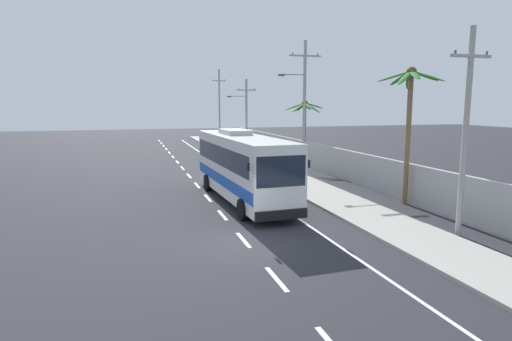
% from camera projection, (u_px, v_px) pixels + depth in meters
% --- Properties ---
extents(ground_plane, '(160.00, 160.00, 0.00)m').
position_uv_depth(ground_plane, '(247.00, 244.00, 17.04)').
color(ground_plane, '#28282D').
extents(sidewalk_kerb, '(3.20, 90.00, 0.14)m').
position_uv_depth(sidewalk_kerb, '(307.00, 187.00, 28.40)').
color(sidewalk_kerb, '#A8A399').
rests_on(sidewalk_kerb, ground).
extents(lane_markings, '(3.51, 71.67, 0.01)m').
position_uv_depth(lane_markings, '(221.00, 179.00, 31.79)').
color(lane_markings, white).
rests_on(lane_markings, ground).
extents(boundary_wall, '(0.24, 60.00, 2.18)m').
position_uv_depth(boundary_wall, '(332.00, 161.00, 33.10)').
color(boundary_wall, '#B2B2AD').
rests_on(boundary_wall, ground).
extents(coach_bus_foreground, '(3.34, 11.65, 3.96)m').
position_uv_depth(coach_bus_foreground, '(242.00, 165.00, 24.30)').
color(coach_bus_foreground, silver).
rests_on(coach_bus_foreground, ground).
extents(motorcycle_beside_bus, '(0.56, 1.96, 1.61)m').
position_uv_depth(motorcycle_beside_bus, '(243.00, 165.00, 33.91)').
color(motorcycle_beside_bus, black).
rests_on(motorcycle_beside_bus, ground).
extents(pedestrian_near_kerb, '(0.36, 0.36, 1.79)m').
position_uv_depth(pedestrian_near_kerb, '(252.00, 154.00, 38.04)').
color(pedestrian_near_kerb, beige).
rests_on(pedestrian_near_kerb, sidewalk_kerb).
extents(utility_pole_nearest, '(1.87, 0.24, 8.46)m').
position_uv_depth(utility_pole_nearest, '(466.00, 130.00, 17.42)').
color(utility_pole_nearest, '#9E9E99').
rests_on(utility_pole_nearest, ground).
extents(utility_pole_mid, '(3.31, 0.24, 10.08)m').
position_uv_depth(utility_pole_mid, '(304.00, 105.00, 32.62)').
color(utility_pole_mid, '#9E9E99').
rests_on(utility_pole_mid, ground).
extents(utility_pole_far, '(3.30, 0.24, 8.13)m').
position_uv_depth(utility_pole_far, '(246.00, 113.00, 48.16)').
color(utility_pole_far, '#9E9E99').
rests_on(utility_pole_far, ground).
extents(utility_pole_distant, '(2.00, 0.24, 10.39)m').
position_uv_depth(utility_pole_distant, '(219.00, 104.00, 63.55)').
color(utility_pole_distant, '#9E9E99').
rests_on(utility_pole_distant, ground).
extents(palm_nearest, '(3.48, 3.43, 7.38)m').
position_uv_depth(palm_nearest, '(410.00, 103.00, 23.03)').
color(palm_nearest, brown).
rests_on(palm_nearest, ground).
extents(palm_second, '(3.41, 3.49, 5.76)m').
position_uv_depth(palm_second, '(305.00, 117.00, 38.06)').
color(palm_second, brown).
rests_on(palm_second, ground).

